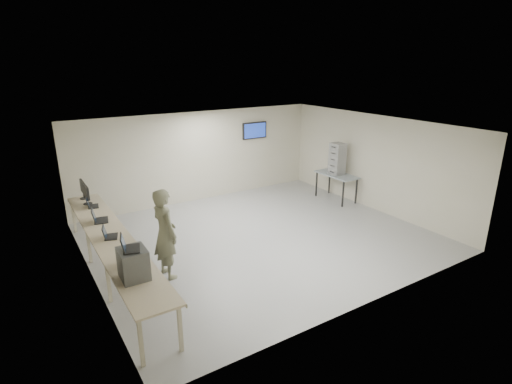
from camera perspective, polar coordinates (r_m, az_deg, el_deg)
room at (r=9.75m, az=0.61°, el=1.26°), size 8.01×7.01×2.81m
workbench at (r=8.62m, az=-19.95°, el=-6.43°), size 0.76×6.00×0.90m
equipment_box at (r=6.82m, az=-17.12°, el=-9.77°), size 0.44×0.50×0.51m
laptop_on_box at (r=6.67m, az=-17.82°, el=-7.40°), size 0.37×0.40×0.27m
laptop_0 at (r=7.35m, az=-17.87°, el=-9.35°), size 0.35×0.38×0.26m
laptop_1 at (r=8.51m, az=-20.35°, el=-5.73°), size 0.36×0.39×0.26m
laptop_2 at (r=9.42m, az=-21.65°, el=-3.49°), size 0.40×0.45×0.31m
laptop_3 at (r=10.40m, az=-22.53°, el=-1.67°), size 0.31×0.36×0.26m
monitor_near at (r=10.60m, az=-23.05°, el=-0.14°), size 0.21×0.47×0.47m
monitor_far at (r=11.05m, az=-23.49°, el=0.54°), size 0.21×0.48×0.47m
soldier at (r=8.29m, az=-12.86°, el=-5.82°), size 0.55×0.75×1.89m
side_table at (r=12.87m, az=11.44°, el=2.21°), size 0.66×1.42×0.85m
storage_bins at (r=12.72m, az=11.53°, el=4.66°), size 0.37×0.42×0.99m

